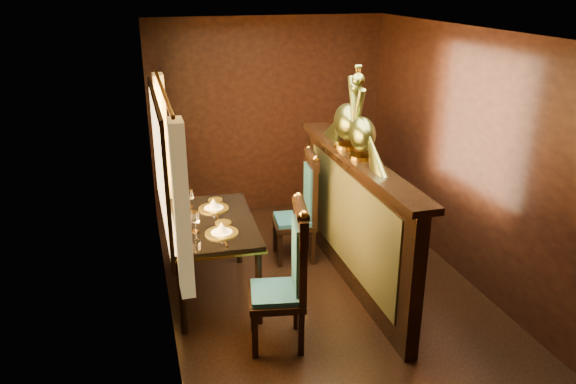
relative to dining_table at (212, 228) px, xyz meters
name	(u,v)px	position (x,y,z in m)	size (l,w,h in m)	color
ground	(332,303)	(1.05, -0.48, -0.71)	(5.00, 5.00, 0.00)	black
room_shell	(327,145)	(0.97, -0.46, 0.87)	(3.04, 5.04, 2.52)	black
partition	(354,219)	(1.37, -0.18, 0.00)	(0.26, 2.70, 1.36)	black
dining_table	(212,228)	(0.00, 0.00, 0.00)	(0.86, 1.37, 0.99)	black
chair_left	(291,272)	(0.51, -0.95, -0.04)	(0.54, 0.56, 1.30)	black
chair_right	(304,203)	(1.08, 0.51, -0.07)	(0.49, 0.51, 1.24)	black
peacock_left	(363,119)	(1.38, -0.26, 1.02)	(0.24, 0.63, 0.75)	#174533
peacock_right	(349,106)	(1.38, 0.10, 1.06)	(0.26, 0.70, 0.84)	#174533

